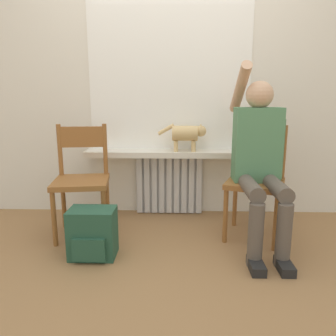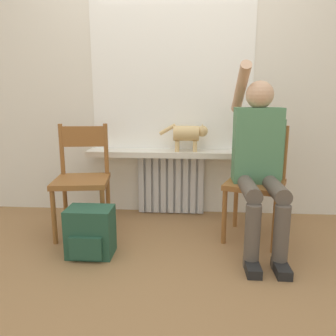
# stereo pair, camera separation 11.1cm
# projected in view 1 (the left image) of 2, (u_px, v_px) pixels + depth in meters

# --- Properties ---
(ground_plane) EXTENTS (12.00, 12.00, 0.00)m
(ground_plane) POSITION_uv_depth(u_px,v_px,m) (164.00, 276.00, 2.03)
(ground_plane) COLOR olive
(wall_with_window) EXTENTS (7.00, 0.06, 2.70)m
(wall_with_window) POSITION_uv_depth(u_px,v_px,m) (170.00, 67.00, 2.95)
(wall_with_window) COLOR silver
(wall_with_window) RESTS_ON ground_plane
(radiator) EXTENTS (0.62, 0.08, 0.57)m
(radiator) POSITION_uv_depth(u_px,v_px,m) (169.00, 184.00, 3.10)
(radiator) COLOR silver
(radiator) RESTS_ON ground_plane
(windowsill) EXTENTS (1.51, 0.25, 0.05)m
(windowsill) POSITION_uv_depth(u_px,v_px,m) (169.00, 153.00, 2.96)
(windowsill) COLOR silver
(windowsill) RESTS_ON radiator
(window_glass) EXTENTS (1.45, 0.01, 1.38)m
(window_glass) POSITION_uv_depth(u_px,v_px,m) (169.00, 72.00, 2.92)
(window_glass) COLOR white
(window_glass) RESTS_ON windowsill
(chair_left) EXTENTS (0.47, 0.47, 0.88)m
(chair_left) POSITION_uv_depth(u_px,v_px,m) (82.00, 178.00, 2.59)
(chair_left) COLOR brown
(chair_left) RESTS_ON ground_plane
(chair_right) EXTENTS (0.53, 0.53, 0.88)m
(chair_right) POSITION_uv_depth(u_px,v_px,m) (256.00, 180.00, 2.55)
(chair_right) COLOR brown
(chair_right) RESTS_ON ground_plane
(person) EXTENTS (0.36, 1.03, 1.34)m
(person) POSITION_uv_depth(u_px,v_px,m) (260.00, 155.00, 2.38)
(person) COLOR brown
(person) RESTS_ON ground_plane
(cat) EXTENTS (0.43, 0.13, 0.25)m
(cat) POSITION_uv_depth(u_px,v_px,m) (187.00, 134.00, 2.90)
(cat) COLOR #DBB77A
(cat) RESTS_ON windowsill
(backpack) EXTENTS (0.31, 0.25, 0.34)m
(backpack) POSITION_uv_depth(u_px,v_px,m) (93.00, 233.00, 2.25)
(backpack) COLOR #234C38
(backpack) RESTS_ON ground_plane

